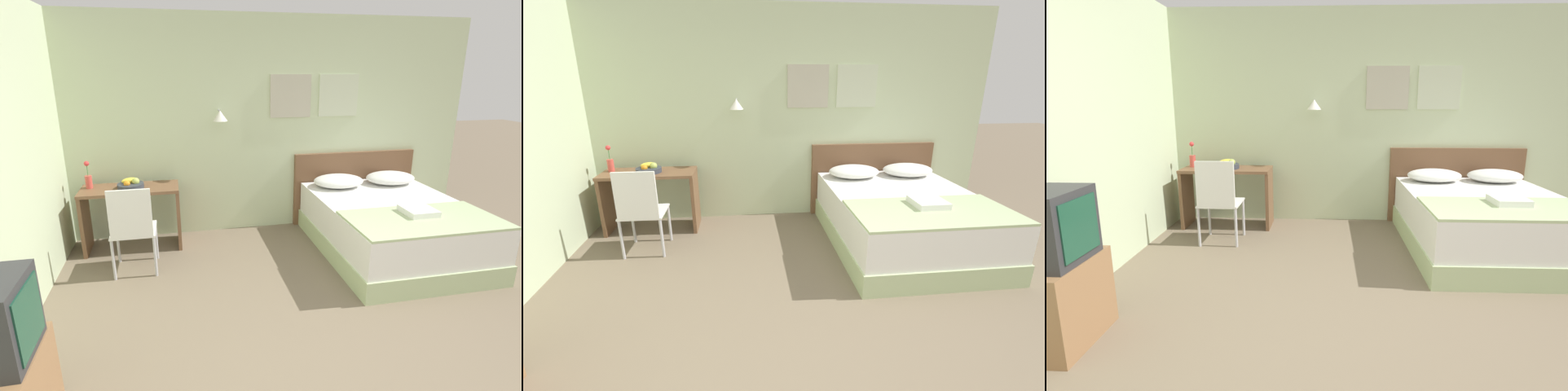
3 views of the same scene
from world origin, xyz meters
TOP-DOWN VIEW (x-y plane):
  - ground_plane at (0.00, 0.00)m, footprint 24.00×24.00m
  - wall_back at (0.01, 2.85)m, footprint 5.50×0.31m
  - bed at (1.26, 1.75)m, footprint 1.56×2.02m
  - headboard at (1.26, 2.79)m, footprint 1.68×0.06m
  - pillow_left at (0.90, 2.47)m, footprint 0.64×0.48m
  - pillow_right at (1.62, 2.47)m, footprint 0.64×0.48m
  - throw_blanket at (1.26, 1.16)m, footprint 1.51×0.81m
  - folded_towel_near_foot at (1.29, 1.31)m, footprint 0.30×0.32m
  - desk at (-1.62, 2.49)m, footprint 1.08×0.48m
  - desk_chair at (-1.56, 1.81)m, footprint 0.44×0.44m
  - fruit_bowl at (-1.60, 2.46)m, footprint 0.29×0.29m
  - flower_vase at (-2.06, 2.56)m, footprint 0.07×0.07m

SIDE VIEW (x-z plane):
  - ground_plane at x=0.00m, z-range 0.00..0.00m
  - bed at x=1.26m, z-range 0.00..0.59m
  - headboard at x=1.26m, z-range 0.00..0.96m
  - desk at x=-1.62m, z-range 0.14..0.87m
  - desk_chair at x=-1.56m, z-range 0.07..1.01m
  - throw_blanket at x=1.26m, z-range 0.60..0.62m
  - folded_towel_near_foot at x=1.29m, z-range 0.62..0.68m
  - pillow_left at x=0.90m, z-range 0.60..0.74m
  - pillow_right at x=1.62m, z-range 0.60..0.74m
  - fruit_bowl at x=-1.60m, z-range 0.72..0.83m
  - flower_vase at x=-2.06m, z-range 0.69..1.00m
  - wall_back at x=0.01m, z-range 0.01..2.66m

